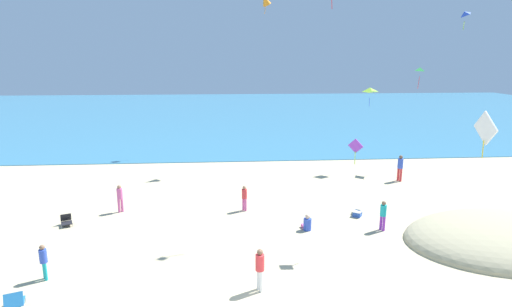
# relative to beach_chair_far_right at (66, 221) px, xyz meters

# --- Properties ---
(ground_plane) EXTENTS (120.00, 120.00, 0.00)m
(ground_plane) POSITION_rel_beach_chair_far_right_xyz_m (9.36, 2.41, -0.24)
(ground_plane) COLOR #C6B58C
(ocean_water) EXTENTS (120.00, 60.00, 0.05)m
(ocean_water) POSITION_rel_beach_chair_far_right_xyz_m (9.36, 41.92, -0.22)
(ocean_water) COLOR teal
(ocean_water) RESTS_ON ground_plane
(dune_mound) EXTENTS (9.34, 6.54, 2.14)m
(dune_mound) POSITION_rel_beach_chair_far_right_xyz_m (20.41, -3.42, -0.24)
(dune_mound) COLOR tan
(dune_mound) RESTS_ON ground_plane
(beach_chair_far_right) EXTENTS (0.72, 0.80, 0.55)m
(beach_chair_far_right) POSITION_rel_beach_chair_far_right_xyz_m (0.00, 0.00, 0.00)
(beach_chair_far_right) COLOR black
(beach_chair_far_right) RESTS_ON ground_plane
(beach_chair_near_camera) EXTENTS (0.76, 0.81, 0.63)m
(beach_chair_near_camera) POSITION_rel_beach_chair_far_right_xyz_m (0.90, -6.99, 0.05)
(beach_chair_near_camera) COLOR #2370B2
(beach_chair_near_camera) RESTS_ON ground_plane
(cooler_box) EXTENTS (0.59, 0.61, 0.29)m
(cooler_box) POSITION_rel_beach_chair_far_right_xyz_m (14.62, 0.11, -0.09)
(cooler_box) COLOR #2D56B7
(cooler_box) RESTS_ON ground_plane
(person_0) EXTENTS (0.42, 0.42, 1.58)m
(person_0) POSITION_rel_beach_chair_far_right_xyz_m (9.00, -6.47, 0.67)
(person_0) COLOR white
(person_0) RESTS_ON ground_plane
(person_1) EXTENTS (0.41, 0.41, 1.50)m
(person_1) POSITION_rel_beach_chair_far_right_xyz_m (2.23, 1.62, 0.62)
(person_1) COLOR #D8599E
(person_1) RESTS_ON ground_plane
(person_2) EXTENTS (0.48, 0.48, 1.76)m
(person_2) POSITION_rel_beach_chair_far_right_xyz_m (19.33, 6.03, 0.78)
(person_2) COLOR red
(person_2) RESTS_ON ground_plane
(person_3) EXTENTS (0.39, 0.39, 1.39)m
(person_3) POSITION_rel_beach_chair_far_right_xyz_m (8.81, 1.35, 0.56)
(person_3) COLOR #D8599E
(person_3) RESTS_ON ground_plane
(person_4) EXTENTS (0.47, 0.69, 0.80)m
(person_4) POSITION_rel_beach_chair_far_right_xyz_m (11.68, -1.38, 0.05)
(person_4) COLOR blue
(person_4) RESTS_ON ground_plane
(person_5) EXTENTS (0.41, 0.41, 1.46)m
(person_5) POSITION_rel_beach_chair_far_right_xyz_m (15.24, -1.70, 0.60)
(person_5) COLOR purple
(person_5) RESTS_ON ground_plane
(person_6) EXTENTS (0.38, 0.38, 1.38)m
(person_6) POSITION_rel_beach_chair_far_right_xyz_m (1.12, -5.15, 0.56)
(person_6) COLOR #19ADB2
(person_6) RESTS_ON ground_plane
(kite_green) EXTENTS (0.72, 0.86, 1.51)m
(kite_green) POSITION_rel_beach_chair_far_right_xyz_m (21.68, 9.38, 6.96)
(kite_green) COLOR green
(kite_lime) EXTENTS (0.89, 0.70, 1.39)m
(kite_lime) POSITION_rel_beach_chair_far_right_xyz_m (18.10, 9.24, 5.55)
(kite_lime) COLOR #99DB33
(kite_orange) EXTENTS (1.09, 1.04, 1.44)m
(kite_orange) POSITION_rel_beach_chair_far_right_xyz_m (10.78, 11.02, 11.74)
(kite_orange) COLOR orange
(kite_purple) EXTENTS (0.54, 0.40, 1.11)m
(kite_purple) POSITION_rel_beach_chair_far_right_xyz_m (13.17, -3.43, 4.25)
(kite_purple) COLOR purple
(kite_white) EXTENTS (0.17, 1.01, 1.37)m
(kite_white) POSITION_rel_beach_chair_far_right_xyz_m (15.25, -8.50, 5.84)
(kite_white) COLOR white
(kite_blue) EXTENTS (0.51, 0.64, 1.08)m
(kite_blue) POSITION_rel_beach_chair_far_right_xyz_m (21.27, 3.75, 10.17)
(kite_blue) COLOR blue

